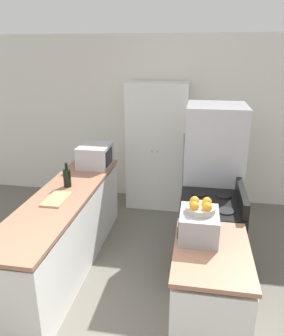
{
  "coord_description": "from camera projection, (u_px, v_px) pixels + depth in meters",
  "views": [
    {
      "loc": [
        0.62,
        -1.7,
        2.34
      ],
      "look_at": [
        0.0,
        1.88,
        1.05
      ],
      "focal_mm": 35.0,
      "sensor_mm": 36.0,
      "label": 1
    }
  ],
  "objects": [
    {
      "name": "wall_back",
      "position": [
        159.0,
        121.0,
        5.22
      ],
      "size": [
        7.0,
        0.06,
        2.6
      ],
      "color": "silver",
      "rests_on": "ground_plane"
    },
    {
      "name": "counter_left",
      "position": [
        66.0,
        231.0,
        3.71
      ],
      "size": [
        0.6,
        2.52,
        0.88
      ],
      "color": "silver",
      "rests_on": "ground_plane"
    },
    {
      "name": "counter_right",
      "position": [
        208.0,
        297.0,
        2.71
      ],
      "size": [
        0.6,
        0.92,
        0.88
      ],
      "color": "silver",
      "rests_on": "ground_plane"
    },
    {
      "name": "pantry_cabinet",
      "position": [
        157.0,
        146.0,
        5.05
      ],
      "size": [
        0.9,
        0.54,
        1.93
      ],
      "color": "silver",
      "rests_on": "ground_plane"
    },
    {
      "name": "stove",
      "position": [
        209.0,
        239.0,
        3.5
      ],
      "size": [
        0.66,
        0.76,
        1.04
      ],
      "color": "black",
      "rests_on": "ground_plane"
    },
    {
      "name": "refrigerator",
      "position": [
        212.0,
        176.0,
        4.07
      ],
      "size": [
        0.72,
        0.71,
        1.77
      ],
      "color": "#A3A3A8",
      "rests_on": "ground_plane"
    },
    {
      "name": "microwave",
      "position": [
        95.0,
        156.0,
        4.39
      ],
      "size": [
        0.41,
        0.48,
        0.29
      ],
      "color": "#B2B2B7",
      "rests_on": "counter_left"
    },
    {
      "name": "wine_bottle",
      "position": [
        67.0,
        178.0,
        3.72
      ],
      "size": [
        0.09,
        0.09,
        0.28
      ],
      "color": "black",
      "rests_on": "counter_left"
    },
    {
      "name": "toaster_oven",
      "position": [
        199.0,
        225.0,
        2.69
      ],
      "size": [
        0.32,
        0.38,
        0.23
      ],
      "color": "#939399",
      "rests_on": "counter_right"
    },
    {
      "name": "fruit_bowl",
      "position": [
        201.0,
        207.0,
        2.65
      ],
      "size": [
        0.24,
        0.24,
        0.11
      ],
      "color": "#B2A893",
      "rests_on": "toaster_oven"
    },
    {
      "name": "cutting_board",
      "position": [
        57.0,
        199.0,
        3.41
      ],
      "size": [
        0.21,
        0.37,
        0.02
      ],
      "color": "tan",
      "rests_on": "counter_left"
    }
  ]
}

